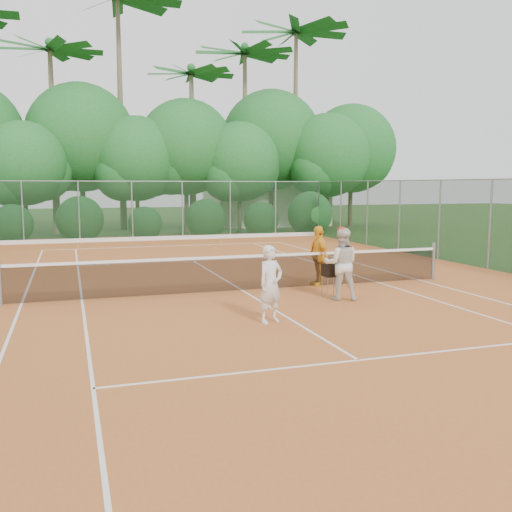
{
  "coord_description": "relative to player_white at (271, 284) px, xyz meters",
  "views": [
    {
      "loc": [
        -4.34,
        -14.32,
        2.82
      ],
      "look_at": [
        -0.02,
        -1.2,
        1.1
      ],
      "focal_mm": 40.0,
      "sensor_mm": 36.0,
      "label": 1
    }
  ],
  "objects": [
    {
      "name": "player_white",
      "position": [
        0.0,
        0.0,
        0.0
      ],
      "size": [
        0.68,
        0.56,
        1.59
      ],
      "primitive_type": "imported",
      "rotation": [
        0.0,
        0.0,
        0.35
      ],
      "color": "silver",
      "rests_on": "clay_court"
    },
    {
      "name": "tropical_treeline",
      "position": [
        1.91,
        23.76,
        4.3
      ],
      "size": [
        32.1,
        8.49,
        15.03
      ],
      "color": "brown",
      "rests_on": "ground"
    },
    {
      "name": "clay_court",
      "position": [
        0.48,
        3.54,
        -0.81
      ],
      "size": [
        18.0,
        36.0,
        0.02
      ],
      "primitive_type": "cube",
      "color": "#B7622A",
      "rests_on": "ground"
    },
    {
      "name": "ground",
      "position": [
        0.48,
        3.54,
        -0.82
      ],
      "size": [
        120.0,
        120.0,
        0.0
      ],
      "primitive_type": "plane",
      "color": "#254619",
      "rests_on": "ground"
    },
    {
      "name": "ball_hopper",
      "position": [
        2.34,
        2.04,
        -0.13
      ],
      "size": [
        0.36,
        0.36,
        0.84
      ],
      "rotation": [
        0.0,
        0.0,
        0.31
      ],
      "color": "gray",
      "rests_on": "clay_court"
    },
    {
      "name": "player_yellow",
      "position": [
        2.74,
        3.71,
        0.04
      ],
      "size": [
        0.44,
        1.0,
        1.68
      ],
      "primitive_type": "imported",
      "rotation": [
        0.0,
        0.0,
        -1.54
      ],
      "color": "#F8AD21",
      "rests_on": "clay_court"
    },
    {
      "name": "club_building",
      "position": [
        9.48,
        27.54,
        0.68
      ],
      "size": [
        8.0,
        5.0,
        3.0
      ],
      "primitive_type": "cube",
      "color": "beige",
      "rests_on": "ground"
    },
    {
      "name": "court_markings",
      "position": [
        0.48,
        3.54,
        -0.79
      ],
      "size": [
        11.03,
        23.83,
        0.01
      ],
      "color": "white",
      "rests_on": "clay_court"
    },
    {
      "name": "stray_ball_a",
      "position": [
        -3.51,
        16.19,
        -0.76
      ],
      "size": [
        0.07,
        0.07,
        0.07
      ],
      "primitive_type": "sphere",
      "color": "#CBDC33",
      "rests_on": "clay_court"
    },
    {
      "name": "tennis_net",
      "position": [
        0.48,
        3.54,
        -0.28
      ],
      "size": [
        11.97,
        0.1,
        1.1
      ],
      "color": "gray",
      "rests_on": "clay_court"
    },
    {
      "name": "stray_ball_b",
      "position": [
        3.18,
        16.16,
        -0.76
      ],
      "size": [
        0.07,
        0.07,
        0.07
      ],
      "primitive_type": "sphere",
      "color": "#BDDC33",
      "rests_on": "clay_court"
    },
    {
      "name": "player_center_grp",
      "position": [
        2.44,
        1.69,
        0.09
      ],
      "size": [
        1.05,
        0.94,
        1.8
      ],
      "color": "silver",
      "rests_on": "clay_court"
    },
    {
      "name": "stray_ball_c",
      "position": [
        2.27,
        13.62,
        -0.76
      ],
      "size": [
        0.07,
        0.07,
        0.07
      ],
      "primitive_type": "sphere",
      "color": "yellow",
      "rests_on": "clay_court"
    },
    {
      "name": "fence_back",
      "position": [
        0.48,
        18.54,
        0.7
      ],
      "size": [
        18.07,
        0.07,
        3.0
      ],
      "color": "#19381E",
      "rests_on": "clay_court"
    }
  ]
}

